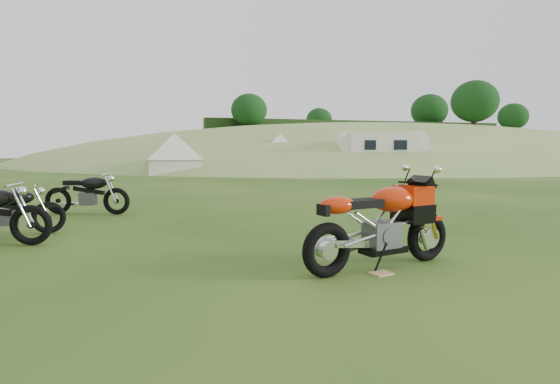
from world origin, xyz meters
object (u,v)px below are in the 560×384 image
object	(u,v)px
sport_motorcycle	(381,217)
plywood_board	(381,273)
vintage_moto_c	(6,210)
caravan	(381,152)
tent_right	(281,151)
vintage_moto_d	(87,193)
tent_left	(175,153)

from	to	relation	value
sport_motorcycle	plywood_board	xyz separation A→B (m)	(-0.13, -0.25, -0.68)
sport_motorcycle	plywood_board	world-z (taller)	sport_motorcycle
plywood_board	sport_motorcycle	bearing A→B (deg)	62.46
vintage_moto_c	caravan	bearing A→B (deg)	32.92
sport_motorcycle	tent_right	world-z (taller)	tent_right
vintage_moto_d	tent_left	size ratio (longest dim) A/B	0.71
plywood_board	vintage_moto_c	size ratio (longest dim) A/B	0.14
sport_motorcycle	caravan	xyz separation A→B (m)	(11.69, 18.74, 0.51)
tent_left	tent_right	size ratio (longest dim) A/B	0.99
caravan	sport_motorcycle	bearing A→B (deg)	-106.63
vintage_moto_d	tent_right	xyz separation A→B (m)	(10.67, 16.12, 0.70)
vintage_moto_d	caravan	bearing A→B (deg)	61.52
sport_motorcycle	plywood_board	size ratio (longest dim) A/B	8.63
plywood_board	tent_right	world-z (taller)	tent_right
tent_left	vintage_moto_d	bearing A→B (deg)	-99.08
plywood_board	tent_left	bearing A→B (deg)	89.64
sport_motorcycle	vintage_moto_d	bearing A→B (deg)	111.44
caravan	plywood_board	bearing A→B (deg)	-106.57
vintage_moto_d	caravan	distance (m)	19.81
tent_right	caravan	world-z (taller)	tent_right
sport_motorcycle	plywood_board	distance (m)	0.74
plywood_board	tent_left	world-z (taller)	tent_left
plywood_board	vintage_moto_c	xyz separation A→B (m)	(-4.99, 4.36, 0.48)
plywood_board	caravan	distance (m)	22.41
plywood_board	caravan	xyz separation A→B (m)	(11.83, 19.00, 1.19)
tent_left	tent_right	distance (m)	6.89
tent_left	sport_motorcycle	bearing A→B (deg)	-84.29
caravan	tent_left	bearing A→B (deg)	-177.30
tent_right	vintage_moto_d	bearing A→B (deg)	-103.95
tent_left	tent_right	xyz separation A→B (m)	(6.76, 1.32, 0.01)
vintage_moto_c	caravan	world-z (taller)	caravan
vintage_moto_d	tent_right	distance (m)	19.35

